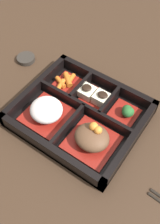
% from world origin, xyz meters
% --- Properties ---
extents(ground_plane, '(3.00, 3.00, 0.00)m').
position_xyz_m(ground_plane, '(0.00, 0.00, 0.00)').
color(ground_plane, '#382619').
extents(bento_base, '(0.28, 0.24, 0.01)m').
position_xyz_m(bento_base, '(0.00, 0.00, 0.01)').
color(bento_base, black).
rests_on(bento_base, ground_plane).
extents(bento_rim, '(0.28, 0.24, 0.04)m').
position_xyz_m(bento_rim, '(0.00, -0.00, 0.02)').
color(bento_rim, black).
rests_on(bento_rim, ground_plane).
extents(bowl_stew, '(0.10, 0.10, 0.05)m').
position_xyz_m(bowl_stew, '(-0.06, 0.04, 0.03)').
color(bowl_stew, maroon).
rests_on(bowl_stew, bento_base).
extents(bowl_rice, '(0.10, 0.10, 0.05)m').
position_xyz_m(bowl_rice, '(0.06, 0.04, 0.03)').
color(bowl_rice, maroon).
rests_on(bowl_rice, bento_base).
extents(bowl_greens, '(0.06, 0.07, 0.03)m').
position_xyz_m(bowl_greens, '(-0.09, -0.06, 0.02)').
color(bowl_greens, maroon).
rests_on(bowl_greens, bento_base).
extents(bowl_tofu, '(0.09, 0.07, 0.04)m').
position_xyz_m(bowl_tofu, '(-0.00, -0.06, 0.02)').
color(bowl_tofu, maroon).
rests_on(bowl_tofu, bento_base).
extents(bowl_carrots, '(0.06, 0.07, 0.02)m').
position_xyz_m(bowl_carrots, '(0.08, -0.06, 0.02)').
color(bowl_carrots, maroon).
rests_on(bowl_carrots, bento_base).
extents(sauce_dish, '(0.05, 0.05, 0.01)m').
position_xyz_m(sauce_dish, '(0.24, -0.08, 0.01)').
color(sauce_dish, '#2D2823').
rests_on(sauce_dish, ground_plane).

